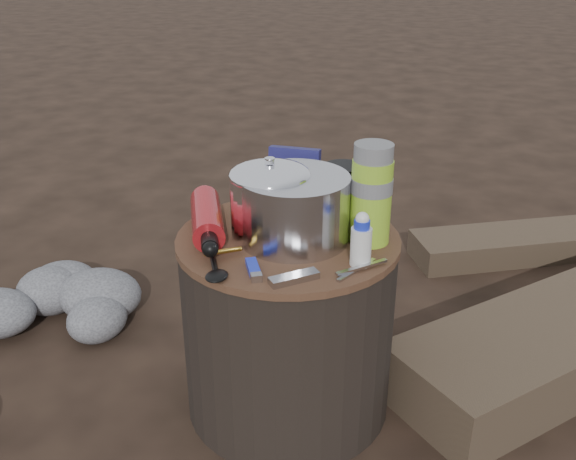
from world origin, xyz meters
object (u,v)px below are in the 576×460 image
(stump, at_px, (288,323))
(camping_pot, at_px, (270,200))
(travel_mug, at_px, (343,192))
(thermos, at_px, (371,195))
(fuel_bottle, at_px, (207,218))

(stump, height_order, camping_pot, camping_pot)
(camping_pot, bearing_deg, travel_mug, 48.72)
(thermos, xyz_separation_m, travel_mug, (-0.09, 0.11, -0.05))
(thermos, relative_size, travel_mug, 1.69)
(fuel_bottle, bearing_deg, travel_mug, 5.48)
(stump, bearing_deg, thermos, 10.65)
(stump, xyz_separation_m, fuel_bottle, (-0.18, -0.03, 0.27))
(stump, xyz_separation_m, travel_mug, (0.09, 0.14, 0.30))
(fuel_bottle, height_order, travel_mug, travel_mug)
(fuel_bottle, distance_m, travel_mug, 0.33)
(camping_pot, bearing_deg, stump, 13.30)
(fuel_bottle, bearing_deg, camping_pot, -18.17)
(fuel_bottle, distance_m, thermos, 0.38)
(fuel_bottle, relative_size, travel_mug, 2.22)
(stump, bearing_deg, travel_mug, 56.54)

